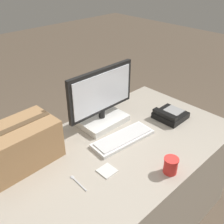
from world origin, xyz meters
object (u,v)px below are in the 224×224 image
object	(u,v)px
keyboard	(123,138)
spoon	(76,181)
paper_cup_right	(171,165)
cardboard_box	(18,146)
desk_phone	(170,115)
sticky_note_pad	(107,171)
monitor	(102,103)

from	to	relation	value
keyboard	spoon	bearing A→B (deg)	-164.84
keyboard	paper_cup_right	bearing A→B (deg)	-88.30
cardboard_box	keyboard	bearing A→B (deg)	-24.70
paper_cup_right	spoon	xyz separation A→B (m)	(-0.41, 0.30, -0.05)
paper_cup_right	desk_phone	bearing A→B (deg)	35.43
spoon	cardboard_box	xyz separation A→B (m)	(-0.13, 0.34, 0.12)
keyboard	sticky_note_pad	distance (m)	0.30
sticky_note_pad	keyboard	bearing A→B (deg)	26.76
paper_cup_right	cardboard_box	bearing A→B (deg)	130.42
paper_cup_right	sticky_note_pad	distance (m)	0.35
desk_phone	cardboard_box	distance (m)	1.06
desk_phone	paper_cup_right	size ratio (longest dim) A/B	2.14
cardboard_box	sticky_note_pad	bearing A→B (deg)	-52.70
spoon	paper_cup_right	bearing A→B (deg)	-123.86
spoon	keyboard	bearing A→B (deg)	-77.64
monitor	paper_cup_right	size ratio (longest dim) A/B	5.64
keyboard	spoon	world-z (taller)	keyboard
keyboard	desk_phone	world-z (taller)	desk_phone
monitor	desk_phone	world-z (taller)	monitor
keyboard	paper_cup_right	distance (m)	0.38
monitor	spoon	world-z (taller)	monitor
spoon	monitor	bearing A→B (deg)	-53.50
monitor	cardboard_box	world-z (taller)	monitor
desk_phone	cardboard_box	xyz separation A→B (m)	(-1.01, 0.32, 0.09)
desk_phone	paper_cup_right	bearing A→B (deg)	-145.22
desk_phone	spoon	size ratio (longest dim) A/B	1.44
keyboard	desk_phone	bearing A→B (deg)	-1.87
keyboard	spoon	size ratio (longest dim) A/B	3.09
monitor	cardboard_box	bearing A→B (deg)	178.64
monitor	paper_cup_right	xyz separation A→B (m)	(-0.07, -0.63, -0.11)
paper_cup_right	spoon	size ratio (longest dim) A/B	0.67
monitor	keyboard	bearing A→B (deg)	-99.64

